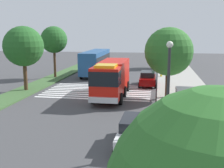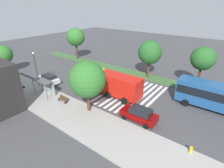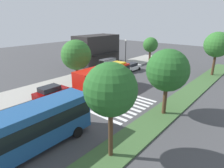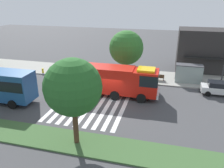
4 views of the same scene
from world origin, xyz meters
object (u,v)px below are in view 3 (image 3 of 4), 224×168
at_px(median_tree_far_west, 110,90).
at_px(street_lamp, 126,52).
at_px(bench_near_shelter, 95,73).
at_px(sidewalk_tree_center, 150,45).
at_px(sidewalk_tree_west, 76,55).
at_px(bus_stop_shelter, 109,63).
at_px(parked_car_west, 51,92).
at_px(transit_bus, 26,129).
at_px(fire_truck, 105,77).
at_px(median_tree_center, 217,45).
at_px(parked_car_mid, 131,67).
at_px(median_tree_west, 168,71).

bearing_deg(median_tree_far_west, street_lamp, 33.96).
distance_m(bench_near_shelter, sidewalk_tree_center, 18.96).
bearing_deg(sidewalk_tree_west, street_lamp, -1.84).
height_order(bus_stop_shelter, street_lamp, street_lamp).
relative_size(parked_car_west, street_lamp, 0.77).
bearing_deg(sidewalk_tree_center, bench_near_shelter, 177.90).
height_order(transit_bus, median_tree_far_west, median_tree_far_west).
bearing_deg(fire_truck, median_tree_center, -28.61).
bearing_deg(street_lamp, fire_truck, -156.79).
bearing_deg(sidewalk_tree_west, sidewalk_tree_center, 0.00).
relative_size(fire_truck, transit_bus, 0.87).
relative_size(sidewalk_tree_west, sidewalk_tree_center, 1.22).
distance_m(fire_truck, parked_car_west, 7.72).
xyz_separation_m(parked_car_mid, sidewalk_tree_west, (-12.09, 2.20, 3.79)).
distance_m(fire_truck, parked_car_mid, 12.14).
height_order(transit_bus, median_tree_center, median_tree_center).
relative_size(transit_bus, street_lamp, 1.84).
xyz_separation_m(parked_car_west, bench_near_shelter, (10.96, 2.89, -0.30)).
bearing_deg(fire_truck, transit_bus, -161.44).
xyz_separation_m(bus_stop_shelter, bench_near_shelter, (-4.00, -0.04, -1.30)).
height_order(fire_truck, sidewalk_tree_west, sidewalk_tree_west).
distance_m(bench_near_shelter, sidewalk_tree_west, 6.15).
distance_m(bus_stop_shelter, sidewalk_tree_west, 9.04).
bearing_deg(sidewalk_tree_center, median_tree_center, -105.26).
relative_size(bench_near_shelter, median_tree_far_west, 0.22).
bearing_deg(median_tree_center, median_tree_far_west, 180.00).
bearing_deg(bus_stop_shelter, parked_car_west, -168.95).
distance_m(transit_bus, median_tree_center, 33.35).
relative_size(fire_truck, sidewalk_tree_west, 1.39).
bearing_deg(parked_car_mid, street_lamp, 78.70).
distance_m(median_tree_far_west, median_tree_west, 8.99).
distance_m(parked_car_west, parked_car_mid, 18.46).
distance_m(parked_car_mid, median_tree_far_west, 26.13).
bearing_deg(bench_near_shelter, fire_truck, -123.36).
bearing_deg(median_tree_center, bus_stop_shelter, 122.73).
height_order(transit_bus, sidewalk_tree_center, sidewalk_tree_center).
height_order(fire_truck, parked_car_mid, fire_truck).
height_order(parked_car_mid, sidewalk_tree_west, sidewalk_tree_west).
height_order(parked_car_mid, sidewalk_tree_center, sidewalk_tree_center).
xyz_separation_m(sidewalk_tree_center, median_tree_center, (-4.23, -15.50, 1.68)).
bearing_deg(sidewalk_tree_center, median_tree_west, -147.36).
xyz_separation_m(bench_near_shelter, sidewalk_tree_center, (18.65, -0.68, 3.36)).
bearing_deg(bus_stop_shelter, bench_near_shelter, -179.49).
bearing_deg(transit_bus, sidewalk_tree_center, -164.91).
bearing_deg(sidewalk_tree_west, parked_car_mid, -10.31).
bearing_deg(median_tree_west, median_tree_center, 0.00).
height_order(bus_stop_shelter, median_tree_far_west, median_tree_far_west).
xyz_separation_m(sidewalk_tree_west, median_tree_west, (-0.96, -15.50, 0.32)).
xyz_separation_m(parked_car_mid, median_tree_west, (-13.05, -13.30, 4.11)).
distance_m(parked_car_west, median_tree_center, 29.04).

